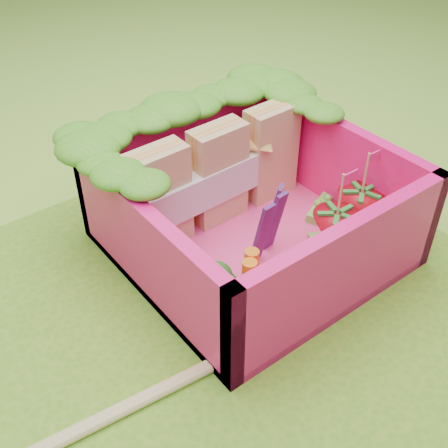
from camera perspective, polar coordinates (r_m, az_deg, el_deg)
name	(u,v)px	position (r m, az deg, el deg)	size (l,w,h in m)	color
ground	(231,315)	(2.71, 0.71, -9.18)	(14.00, 14.00, 0.00)	#93C938
placemat	(231,312)	(2.70, 0.71, -8.97)	(2.60, 2.60, 0.03)	#5C9922
bento_floor	(251,244)	(3.00, 2.77, -2.06)	(1.30, 1.30, 0.05)	#FF418B
bento_box	(253,207)	(2.85, 2.92, 1.79)	(1.30, 1.30, 0.55)	#FF1574
lettuce_ruffle	(195,112)	(3.00, -2.93, 11.28)	(1.43, 0.83, 0.11)	#2D7C16
sandwich_stack	(219,174)	(3.01, -0.48, 5.10)	(1.06, 0.20, 0.55)	tan
broccoli	(215,285)	(2.49, -0.93, -6.21)	(0.34, 0.34, 0.25)	#659548
carrot_sticks	(250,277)	(2.60, 2.67, -5.40)	(0.14, 0.14, 0.26)	orange
purple_wedges	(269,223)	(2.80, 4.63, 0.06)	(0.20, 0.12, 0.38)	#431751
strawberry_left	(335,233)	(2.88, 11.17, -0.91)	(0.24, 0.24, 0.48)	red
strawberry_right	(359,212)	(3.05, 13.52, 1.24)	(0.25, 0.25, 0.49)	red
snap_peas	(322,229)	(3.07, 9.96, -0.50)	(0.58, 0.56, 0.05)	#58C23D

